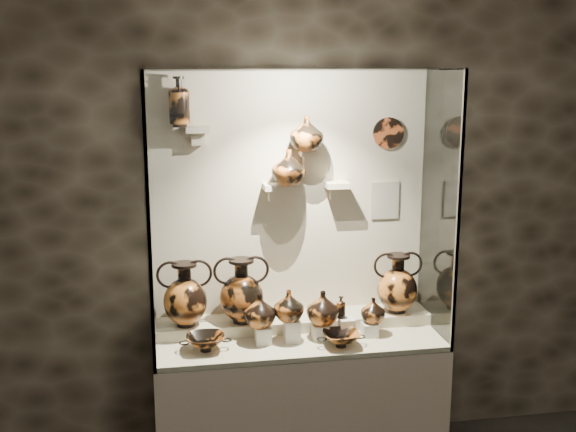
% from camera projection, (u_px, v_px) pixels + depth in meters
% --- Properties ---
extents(wall_back, '(5.00, 0.02, 3.20)m').
position_uv_depth(wall_back, '(289.00, 200.00, 4.42)').
color(wall_back, '#2E261C').
rests_on(wall_back, ground).
extents(plinth, '(1.70, 0.60, 0.80)m').
position_uv_depth(plinth, '(298.00, 404.00, 4.38)').
color(plinth, beige).
rests_on(plinth, floor).
extents(front_tier, '(1.68, 0.58, 0.03)m').
position_uv_depth(front_tier, '(299.00, 340.00, 4.29)').
color(front_tier, beige).
rests_on(front_tier, plinth).
extents(rear_tier, '(1.70, 0.25, 0.10)m').
position_uv_depth(rear_tier, '(293.00, 324.00, 4.45)').
color(rear_tier, beige).
rests_on(rear_tier, plinth).
extents(back_panel, '(1.70, 0.03, 1.60)m').
position_uv_depth(back_panel, '(289.00, 200.00, 4.42)').
color(back_panel, beige).
rests_on(back_panel, plinth).
extents(glass_front, '(1.70, 0.01, 1.60)m').
position_uv_depth(glass_front, '(310.00, 222.00, 3.83)').
color(glass_front, white).
rests_on(glass_front, plinth).
extents(glass_left, '(0.01, 0.60, 1.60)m').
position_uv_depth(glass_left, '(148.00, 216.00, 3.97)').
color(glass_left, white).
rests_on(glass_left, plinth).
extents(glass_right, '(0.01, 0.60, 1.60)m').
position_uv_depth(glass_right, '(440.00, 206.00, 4.26)').
color(glass_right, white).
rests_on(glass_right, plinth).
extents(glass_top, '(1.70, 0.60, 0.01)m').
position_uv_depth(glass_top, '(300.00, 69.00, 3.94)').
color(glass_top, white).
rests_on(glass_top, back_panel).
extents(frame_post_left, '(0.02, 0.02, 1.60)m').
position_uv_depth(frame_post_left, '(149.00, 229.00, 3.69)').
color(frame_post_left, gray).
rests_on(frame_post_left, plinth).
extents(frame_post_right, '(0.02, 0.02, 1.60)m').
position_uv_depth(frame_post_right, '(458.00, 216.00, 3.98)').
color(frame_post_right, gray).
rests_on(frame_post_right, plinth).
extents(pedestal_a, '(0.09, 0.09, 0.10)m').
position_uv_depth(pedestal_a, '(263.00, 335.00, 4.19)').
color(pedestal_a, beige).
rests_on(pedestal_a, front_tier).
extents(pedestal_b, '(0.09, 0.09, 0.13)m').
position_uv_depth(pedestal_b, '(292.00, 331.00, 4.21)').
color(pedestal_b, beige).
rests_on(pedestal_b, front_tier).
extents(pedestal_c, '(0.09, 0.09, 0.09)m').
position_uv_depth(pedestal_c, '(320.00, 332.00, 4.24)').
color(pedestal_c, beige).
rests_on(pedestal_c, front_tier).
extents(pedestal_d, '(0.09, 0.09, 0.12)m').
position_uv_depth(pedestal_d, '(347.00, 328.00, 4.27)').
color(pedestal_d, beige).
rests_on(pedestal_d, front_tier).
extents(pedestal_e, '(0.09, 0.09, 0.08)m').
position_uv_depth(pedestal_e, '(369.00, 330.00, 4.30)').
color(pedestal_e, beige).
rests_on(pedestal_e, front_tier).
extents(bracket_ul, '(0.14, 0.12, 0.04)m').
position_uv_depth(bracket_ul, '(198.00, 129.00, 4.15)').
color(bracket_ul, beige).
rests_on(bracket_ul, back_panel).
extents(bracket_ca, '(0.14, 0.12, 0.04)m').
position_uv_depth(bracket_ca, '(275.00, 187.00, 4.31)').
color(bracket_ca, beige).
rests_on(bracket_ca, back_panel).
extents(bracket_cb, '(0.10, 0.12, 0.04)m').
position_uv_depth(bracket_cb, '(308.00, 153.00, 4.30)').
color(bracket_cb, beige).
rests_on(bracket_cb, back_panel).
extents(bracket_cc, '(0.14, 0.12, 0.04)m').
position_uv_depth(bracket_cc, '(337.00, 185.00, 4.37)').
color(bracket_cc, beige).
rests_on(bracket_cc, back_panel).
extents(amphora_left, '(0.31, 0.31, 0.39)m').
position_uv_depth(amphora_left, '(185.00, 294.00, 4.24)').
color(amphora_left, '#B96423').
rests_on(amphora_left, rear_tier).
extents(amphora_mid, '(0.41, 0.41, 0.40)m').
position_uv_depth(amphora_mid, '(241.00, 290.00, 4.29)').
color(amphora_mid, '#974B1A').
rests_on(amphora_mid, rear_tier).
extents(amphora_right, '(0.38, 0.38, 0.37)m').
position_uv_depth(amphora_right, '(397.00, 283.00, 4.47)').
color(amphora_right, '#B96423').
rests_on(amphora_right, rear_tier).
extents(jug_a, '(0.24, 0.24, 0.20)m').
position_uv_depth(jug_a, '(260.00, 310.00, 4.16)').
color(jug_a, '#B96423').
rests_on(jug_a, pedestal_a).
extents(jug_b, '(0.21, 0.21, 0.18)m').
position_uv_depth(jug_b, '(289.00, 305.00, 4.18)').
color(jug_b, '#974B1A').
rests_on(jug_b, pedestal_b).
extents(jug_c, '(0.21, 0.21, 0.20)m').
position_uv_depth(jug_c, '(323.00, 308.00, 4.23)').
color(jug_c, '#B96423').
rests_on(jug_c, pedestal_c).
extents(jug_e, '(0.18, 0.18, 0.15)m').
position_uv_depth(jug_e, '(373.00, 310.00, 4.29)').
color(jug_e, '#B96423').
rests_on(jug_e, pedestal_e).
extents(lekythos_small, '(0.07, 0.07, 0.15)m').
position_uv_depth(lekythos_small, '(341.00, 306.00, 4.25)').
color(lekythos_small, '#974B1A').
rests_on(lekythos_small, pedestal_d).
extents(kylix_left, '(0.33, 0.30, 0.11)m').
position_uv_depth(kylix_left, '(205.00, 341.00, 4.08)').
color(kylix_left, '#974B1A').
rests_on(kylix_left, front_tier).
extents(kylix_right, '(0.28, 0.24, 0.11)m').
position_uv_depth(kylix_right, '(341.00, 338.00, 4.14)').
color(kylix_right, '#B96423').
rests_on(kylix_right, front_tier).
extents(lekythos_tall, '(0.15, 0.15, 0.32)m').
position_uv_depth(lekythos_tall, '(179.00, 98.00, 4.08)').
color(lekythos_tall, '#B96423').
rests_on(lekythos_tall, bracket_ul).
extents(ovoid_vase_a, '(0.23, 0.23, 0.21)m').
position_uv_depth(ovoid_vase_a, '(289.00, 167.00, 4.24)').
color(ovoid_vase_a, '#974B1A').
rests_on(ovoid_vase_a, bracket_ca).
extents(ovoid_vase_b, '(0.26, 0.26, 0.21)m').
position_uv_depth(ovoid_vase_b, '(307.00, 133.00, 4.22)').
color(ovoid_vase_b, '#974B1A').
rests_on(ovoid_vase_b, bracket_cb).
extents(wall_plate, '(0.19, 0.02, 0.19)m').
position_uv_depth(wall_plate, '(388.00, 133.00, 4.41)').
color(wall_plate, '#AE4B22').
rests_on(wall_plate, back_panel).
extents(info_placard, '(0.18, 0.01, 0.24)m').
position_uv_depth(info_placard, '(385.00, 200.00, 4.50)').
color(info_placard, beige).
rests_on(info_placard, back_panel).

